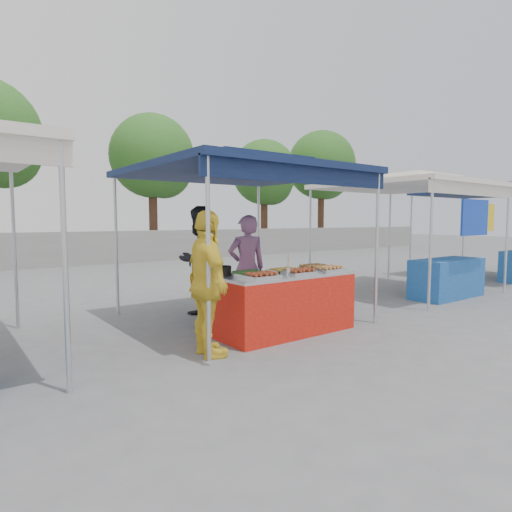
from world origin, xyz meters
TOP-DOWN VIEW (x-y plane):
  - ground_plane at (0.00, 0.00)m, footprint 80.00×80.00m
  - back_wall at (0.00, 11.00)m, footprint 40.00×0.25m
  - main_canopy at (0.00, 0.97)m, footprint 3.20×3.20m
  - neighbor_stall_right at (4.50, 0.57)m, footprint 3.20×3.20m
  - neighbor_stall_far at (8.50, 0.57)m, footprint 3.20×3.20m
  - tree_2 at (3.79, 12.81)m, footprint 3.59×3.54m
  - tree_3 at (9.87, 12.82)m, footprint 3.39×3.31m
  - tree_4 at (14.27, 13.09)m, footprint 3.91×3.91m
  - vendor_table at (0.00, -0.10)m, footprint 2.00×0.80m
  - food_tray_fl at (-0.61, -0.34)m, footprint 0.42×0.30m
  - food_tray_fm at (0.03, -0.34)m, footprint 0.42×0.30m
  - food_tray_fr at (0.62, -0.34)m, footprint 0.42×0.30m
  - food_tray_bl at (-0.60, -0.02)m, footprint 0.42×0.30m
  - food_tray_bm at (0.03, 0.00)m, footprint 0.42×0.30m
  - food_tray_br at (0.58, -0.04)m, footprint 0.42×0.30m
  - cooking_pot at (-0.83, 0.24)m, footprint 0.22×0.22m
  - skewer_cup at (-0.15, -0.32)m, footprint 0.08×0.08m
  - wok_burner at (1.43, 0.23)m, footprint 0.47×0.47m
  - crate_left at (-0.37, 0.68)m, footprint 0.54×0.38m
  - crate_right at (0.41, 0.66)m, footprint 0.52×0.36m
  - crate_stacked at (0.41, 0.66)m, footprint 0.51×0.36m
  - vendor_woman at (0.04, 0.90)m, footprint 0.71×0.57m
  - helper_man at (-0.32, 1.79)m, footprint 1.08×0.96m
  - customer_person at (-1.42, -0.35)m, footprint 0.58×1.06m

SIDE VIEW (x-z plane):
  - ground_plane at x=0.00m, z-range 0.00..0.00m
  - crate_right at x=0.41m, z-range 0.00..0.31m
  - crate_left at x=-0.37m, z-range 0.00..0.33m
  - vendor_table at x=0.00m, z-range 0.00..0.85m
  - crate_stacked at x=0.41m, z-range 0.31..0.62m
  - wok_burner at x=1.43m, z-range 0.07..0.86m
  - back_wall at x=0.00m, z-range 0.00..1.20m
  - vendor_woman at x=0.04m, z-range 0.00..1.68m
  - customer_person at x=-1.42m, z-range 0.00..1.72m
  - food_tray_fl at x=-0.61m, z-range 0.85..0.92m
  - food_tray_fm at x=0.03m, z-range 0.85..0.92m
  - food_tray_fr at x=0.62m, z-range 0.85..0.92m
  - food_tray_bl at x=-0.60m, z-range 0.85..0.92m
  - food_tray_bm at x=0.03m, z-range 0.85..0.92m
  - food_tray_br at x=0.58m, z-range 0.85..0.92m
  - skewer_cup at x=-0.15m, z-range 0.85..0.95m
  - cooking_pot at x=-0.83m, z-range 0.85..0.98m
  - helper_man at x=-0.32m, z-range 0.00..1.84m
  - neighbor_stall_right at x=4.50m, z-range 0.32..2.89m
  - neighbor_stall_far at x=8.50m, z-range 0.32..2.89m
  - main_canopy at x=0.00m, z-range 1.08..3.65m
  - tree_3 at x=9.87m, z-range 1.04..6.73m
  - tree_2 at x=3.79m, z-range 1.12..7.20m
  - tree_4 at x=14.27m, z-range 1.24..7.95m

